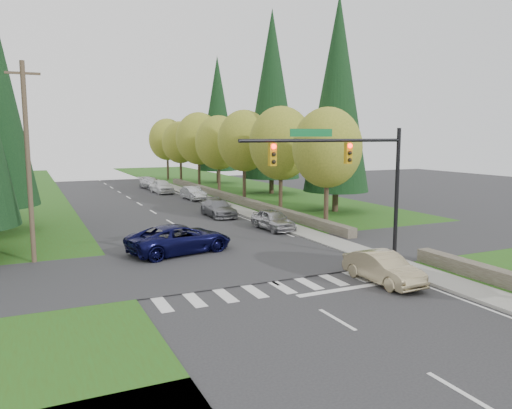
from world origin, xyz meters
TOP-DOWN VIEW (x-y plane):
  - ground at (0.00, 0.00)m, footprint 120.00×120.00m
  - grass_east at (13.00, 20.00)m, footprint 14.00×110.00m
  - cross_street at (0.00, 8.00)m, footprint 120.00×8.00m
  - sidewalk_east at (6.90, 22.00)m, footprint 1.80×80.00m
  - curb_east at (6.05, 22.00)m, footprint 0.20×80.00m
  - stone_wall_north at (8.60, 30.00)m, footprint 0.70×40.00m
  - traffic_signal at (4.37, 4.50)m, footprint 8.70×0.37m
  - utility_pole at (-9.50, 12.00)m, footprint 1.60×0.24m
  - decid_tree_0 at (9.20, 14.00)m, footprint 4.80×4.80m
  - decid_tree_1 at (9.30, 21.00)m, footprint 5.20×5.20m
  - decid_tree_2 at (9.10, 28.00)m, footprint 5.00×5.00m
  - decid_tree_3 at (9.20, 35.00)m, footprint 5.00×5.00m
  - decid_tree_4 at (9.30, 42.00)m, footprint 5.40×5.40m
  - decid_tree_5 at (9.10, 49.00)m, footprint 4.80×4.80m
  - decid_tree_6 at (9.20, 56.00)m, footprint 5.20×5.20m
  - conifer_e_a at (14.00, 20.00)m, footprint 5.44×5.44m
  - conifer_e_b at (15.00, 34.00)m, footprint 6.12×6.12m
  - conifer_e_c at (14.00, 48.00)m, footprint 5.10×5.10m
  - sedan_champagne at (4.33, 1.86)m, footprint 1.56×4.15m
  - suv_navy at (-2.17, 11.00)m, footprint 6.26×3.88m
  - parked_car_a at (5.60, 15.05)m, footprint 1.86×4.19m
  - parked_car_b at (4.20, 22.00)m, footprint 2.00×4.71m
  - parked_car_c at (5.60, 32.90)m, footprint 1.73×4.14m
  - parked_car_d at (4.20, 39.94)m, footprint 1.99×4.57m
  - parked_car_e at (4.20, 45.05)m, footprint 2.51×4.86m

SIDE VIEW (x-z plane):
  - ground at x=0.00m, z-range 0.00..0.00m
  - cross_street at x=0.00m, z-range -0.05..0.05m
  - grass_east at x=13.00m, z-range 0.00..0.06m
  - sidewalk_east at x=6.90m, z-range 0.00..0.13m
  - curb_east at x=6.05m, z-range 0.00..0.13m
  - stone_wall_north at x=8.60m, z-range 0.00..0.70m
  - parked_car_c at x=5.60m, z-range 0.00..1.33m
  - parked_car_e at x=4.20m, z-range 0.00..1.35m
  - sedan_champagne at x=4.33m, z-range 0.00..1.35m
  - parked_car_b at x=4.20m, z-range 0.00..1.36m
  - parked_car_a at x=5.60m, z-range 0.00..1.40m
  - parked_car_d at x=4.20m, z-range 0.00..1.53m
  - suv_navy at x=-2.17m, z-range 0.00..1.62m
  - traffic_signal at x=4.37m, z-range 1.58..8.38m
  - utility_pole at x=-9.50m, z-range 0.14..10.14m
  - decid_tree_5 at x=9.10m, z-range 1.38..9.68m
  - decid_tree_0 at x=9.20m, z-range 1.41..9.78m
  - decid_tree_3 at x=9.20m, z-range 1.39..9.94m
  - decid_tree_1 at x=9.30m, z-range 1.40..10.20m
  - decid_tree_6 at x=9.20m, z-range 1.43..10.30m
  - decid_tree_2 at x=9.10m, z-range 1.52..10.34m
  - decid_tree_4 at x=9.30m, z-range 1.47..10.65m
  - conifer_e_c at x=14.00m, z-range 0.89..17.69m
  - conifer_e_a at x=14.00m, z-range 0.89..18.69m
  - conifer_e_b at x=15.00m, z-range 0.89..20.69m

